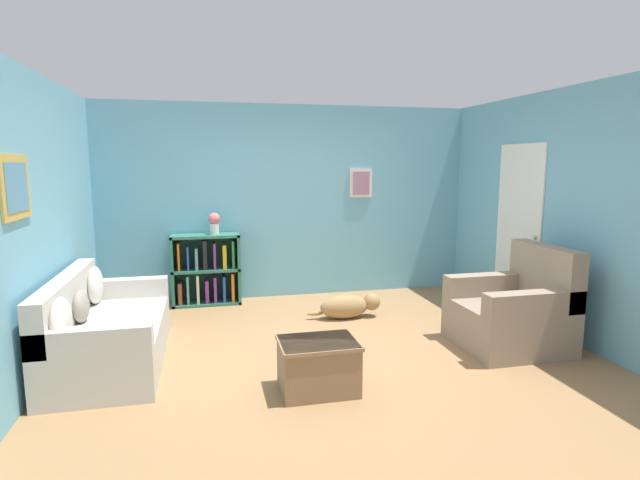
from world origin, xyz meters
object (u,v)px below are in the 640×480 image
(recliner_chair, at_px, (514,312))
(vase, at_px, (214,222))
(bookshelf, at_px, (207,271))
(coffee_table, at_px, (318,364))
(couch, at_px, (104,332))
(dog, at_px, (349,306))

(recliner_chair, relative_size, vase, 3.66)
(bookshelf, bearing_deg, recliner_chair, -37.31)
(coffee_table, height_order, vase, vase)
(couch, height_order, dog, couch)
(recliner_chair, bearing_deg, couch, 173.59)
(couch, xyz_separation_m, bookshelf, (0.93, 1.83, 0.14))
(dog, bearing_deg, bookshelf, 148.02)
(recliner_chair, relative_size, coffee_table, 1.62)
(coffee_table, relative_size, dog, 0.71)
(couch, height_order, vase, vase)
(couch, height_order, recliner_chair, recliner_chair)
(vase, bearing_deg, dog, -33.48)
(couch, bearing_deg, recliner_chair, -6.41)
(dog, height_order, vase, vase)
(dog, bearing_deg, coffee_table, -113.52)
(recliner_chair, xyz_separation_m, coffee_table, (-2.13, -0.53, -0.13))
(bookshelf, distance_m, coffee_table, 2.94)
(bookshelf, xyz_separation_m, recliner_chair, (2.98, -2.27, -0.09))
(couch, relative_size, vase, 6.47)
(couch, distance_m, recliner_chair, 3.94)
(vase, bearing_deg, couch, -119.87)
(couch, relative_size, dog, 2.03)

